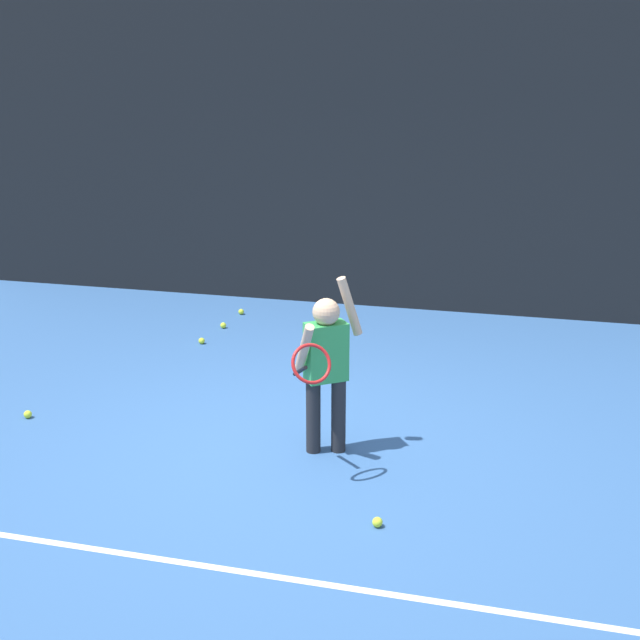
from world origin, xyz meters
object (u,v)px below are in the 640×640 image
Objects in this scene: tennis_ball_3 at (241,312)px; tennis_ball_5 at (377,522)px; tennis_ball_1 at (202,341)px; tennis_ball_2 at (28,414)px; tennis_player at (325,362)px; tennis_ball_0 at (223,325)px.

tennis_ball_3 is 4.81m from tennis_ball_5.
tennis_ball_1 is 2.23m from tennis_ball_2.
tennis_ball_3 is 1.00× the size of tennis_ball_5.
tennis_ball_3 is at bearing 83.49° from tennis_player.
tennis_player reaches higher than tennis_ball_3.
tennis_ball_1 is 1.12m from tennis_ball_3.
tennis_ball_0 is 4.35m from tennis_ball_5.
tennis_ball_0 is 1.00× the size of tennis_ball_2.
tennis_ball_5 is (0.57, -0.94, -0.69)m from tennis_player.
tennis_player is at bearing -55.67° from tennis_ball_0.
tennis_ball_5 is at bearing -51.51° from tennis_ball_1.
tennis_player reaches higher than tennis_ball_0.
tennis_ball_2 is at bearing -104.89° from tennis_ball_0.
tennis_ball_3 is at bearing 119.75° from tennis_ball_5.
tennis_ball_0 and tennis_ball_5 have the same top height.
tennis_player is 2.91m from tennis_ball_1.
tennis_ball_0 is 1.00× the size of tennis_ball_3.
tennis_ball_3 is (0.73, 3.24, 0.00)m from tennis_ball_2.
tennis_ball_3 is at bearing 88.13° from tennis_ball_0.
tennis_ball_2 is (-0.72, -2.69, 0.00)m from tennis_ball_0.
tennis_ball_5 is (2.39, -4.18, 0.00)m from tennis_ball_3.
tennis_ball_2 is 1.00× the size of tennis_ball_3.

